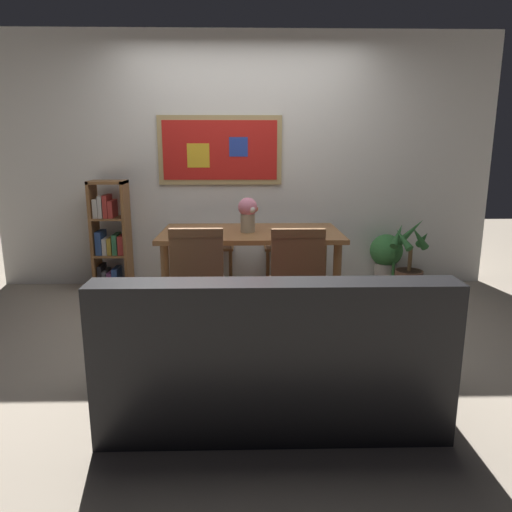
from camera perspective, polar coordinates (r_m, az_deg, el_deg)
ground_plane at (r=3.91m, az=-1.37°, el=-9.13°), size 12.00×12.00×0.00m
wall_back_with_painting at (r=5.12m, az=-1.52°, el=11.10°), size 5.20×0.14×2.60m
dining_table at (r=4.29m, az=-0.68°, el=1.80°), size 1.59×0.88×0.73m
dining_chair_near_right at (r=3.53m, az=4.71°, el=-2.45°), size 0.40×0.41×0.91m
dining_chair_far_right at (r=5.10m, az=3.15°, el=2.43°), size 0.40×0.41×0.91m
dining_chair_near_left at (r=3.55m, az=-6.95°, el=-2.38°), size 0.40×0.41×0.91m
dining_chair_far_left at (r=5.12m, az=-4.96°, el=2.44°), size 0.40×0.41×0.91m
leather_couch at (r=2.72m, az=1.59°, el=-12.35°), size 1.80×0.84×0.84m
bookshelf at (r=5.13m, az=-17.04°, el=1.86°), size 0.36×0.28×1.13m
potted_ivy at (r=5.25m, az=15.19°, el=-0.08°), size 0.34×0.34×0.56m
potted_palm at (r=5.07m, az=17.72°, el=-1.31°), size 0.40×0.39×0.77m
flower_vase at (r=4.21m, az=-1.05°, el=5.21°), size 0.18×0.18×0.30m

